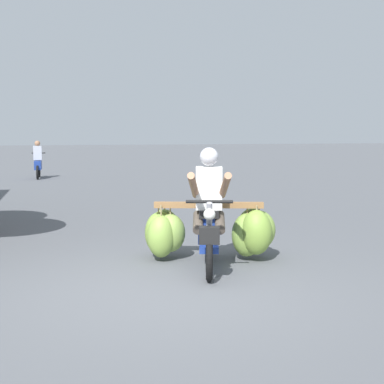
{
  "coord_description": "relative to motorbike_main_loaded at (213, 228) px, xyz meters",
  "views": [
    {
      "loc": [
        -1.05,
        -6.08,
        1.81
      ],
      "look_at": [
        0.72,
        1.81,
        0.9
      ],
      "focal_mm": 52.08,
      "sensor_mm": 36.0,
      "label": 1
    }
  ],
  "objects": [
    {
      "name": "motorbike_main_loaded",
      "position": [
        0.0,
        0.0,
        0.0
      ],
      "size": [
        1.85,
        1.94,
        1.58
      ],
      "color": "black",
      "rests_on": "ground"
    },
    {
      "name": "motorbike_distant_ahead_left",
      "position": [
        -2.99,
        14.05,
        0.11
      ],
      "size": [
        0.5,
        1.62,
        1.4
      ],
      "color": "black",
      "rests_on": "ground"
    },
    {
      "name": "ground_plane",
      "position": [
        -0.88,
        -1.2,
        -0.46
      ],
      "size": [
        120.0,
        120.0,
        0.0
      ],
      "primitive_type": "plane",
      "color": "#56595E"
    }
  ]
}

